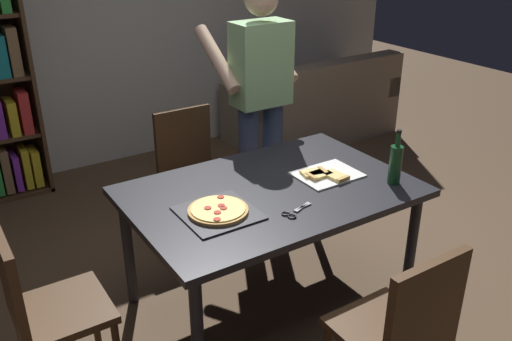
% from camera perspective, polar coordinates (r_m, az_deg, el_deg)
% --- Properties ---
extents(ground_plane, '(12.00, 12.00, 0.00)m').
position_cam_1_polar(ground_plane, '(3.40, 1.40, -13.24)').
color(ground_plane, brown).
extents(back_wall, '(6.40, 0.10, 2.80)m').
position_cam_1_polar(back_wall, '(5.09, -15.72, 16.06)').
color(back_wall, silver).
rests_on(back_wall, ground_plane).
extents(dining_table, '(1.55, 1.03, 0.75)m').
position_cam_1_polar(dining_table, '(3.03, 1.54, -3.09)').
color(dining_table, '#232328').
rests_on(dining_table, ground_plane).
extents(chair_near_camera, '(0.42, 0.42, 0.90)m').
position_cam_1_polar(chair_near_camera, '(2.51, 14.96, -15.45)').
color(chair_near_camera, '#472D19').
rests_on(chair_near_camera, ground_plane).
extents(chair_far_side, '(0.42, 0.42, 0.90)m').
position_cam_1_polar(chair_far_side, '(3.89, -6.81, 0.57)').
color(chair_far_side, '#472D19').
rests_on(chair_far_side, ground_plane).
extents(chair_left_end, '(0.42, 0.42, 0.90)m').
position_cam_1_polar(chair_left_end, '(2.73, -21.51, -12.69)').
color(chair_left_end, '#472D19').
rests_on(chair_left_end, ground_plane).
extents(couch, '(1.73, 0.90, 0.85)m').
position_cam_1_polar(couch, '(5.70, 6.13, 6.32)').
color(couch, gray).
rests_on(couch, ground_plane).
extents(person_serving_pizza, '(0.55, 0.54, 1.75)m').
position_cam_1_polar(person_serving_pizza, '(3.74, 0.39, 7.71)').
color(person_serving_pizza, '#38476B').
rests_on(person_serving_pizza, ground_plane).
extents(pepperoni_pizza_on_tray, '(0.37, 0.37, 0.04)m').
position_cam_1_polar(pepperoni_pizza_on_tray, '(2.75, -3.97, -4.25)').
color(pepperoni_pizza_on_tray, '#2D2D33').
rests_on(pepperoni_pizza_on_tray, dining_table).
extents(pizza_slices_on_towel, '(0.36, 0.28, 0.03)m').
position_cam_1_polar(pizza_slices_on_towel, '(3.16, 7.24, -0.42)').
color(pizza_slices_on_towel, white).
rests_on(pizza_slices_on_towel, dining_table).
extents(wine_bottle, '(0.07, 0.07, 0.32)m').
position_cam_1_polar(wine_bottle, '(3.11, 14.31, 0.72)').
color(wine_bottle, '#194723').
rests_on(wine_bottle, dining_table).
extents(kitchen_scissors, '(0.20, 0.10, 0.01)m').
position_cam_1_polar(kitchen_scissors, '(2.76, 3.96, -4.34)').
color(kitchen_scissors, silver).
rests_on(kitchen_scissors, dining_table).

